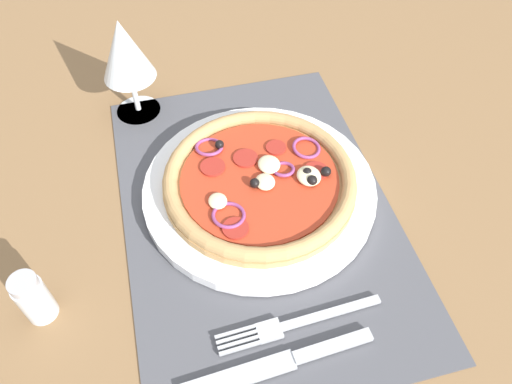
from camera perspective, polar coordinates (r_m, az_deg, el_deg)
ground_plane at (r=62.70cm, az=0.16°, el=-2.85°), size 190.00×140.00×2.40cm
placemat at (r=61.58cm, az=0.17°, el=-2.08°), size 48.29×32.52×0.40cm
plate at (r=62.41cm, az=0.40°, el=0.31°), size 29.09×29.09×1.49cm
pizza at (r=61.03cm, az=0.44°, el=1.41°), size 23.85×23.85×2.64cm
fork at (r=53.55cm, az=4.03°, el=-14.91°), size 2.46×18.05×0.44cm
knife at (r=51.86cm, az=2.37°, el=-19.14°), size 2.85×20.06×0.62cm
wine_glass at (r=70.22cm, az=-14.78°, el=15.12°), size 7.20×7.20×14.90cm
pepper_shaker at (r=56.54cm, az=-24.15°, el=-11.03°), size 3.20×3.20×6.70cm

